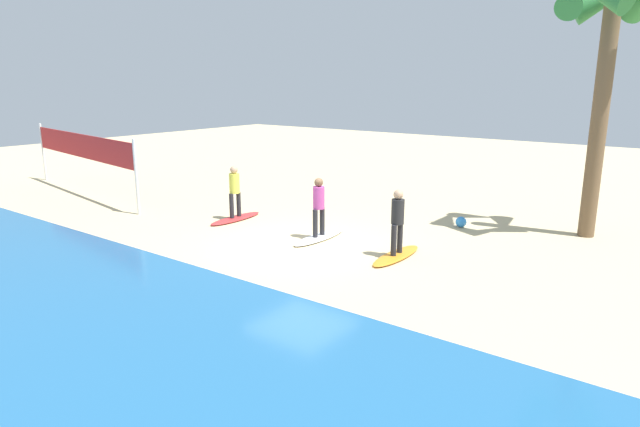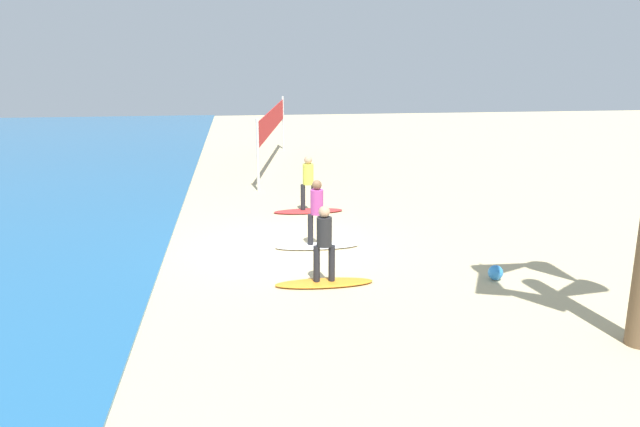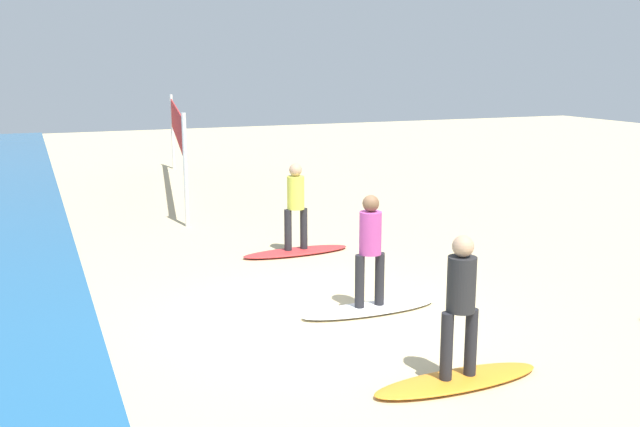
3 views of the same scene
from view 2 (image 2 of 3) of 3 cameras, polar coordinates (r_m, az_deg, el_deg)
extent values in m
plane|color=#CCB789|center=(16.00, -2.82, -3.11)|extent=(60.00, 60.00, 0.00)
ellipsoid|color=orange|center=(13.62, 0.37, -6.21)|extent=(0.58, 2.11, 0.09)
cylinder|color=#232328|center=(13.44, -0.30, -4.52)|extent=(0.14, 0.14, 0.78)
cylinder|color=#232328|center=(13.48, 1.05, -4.46)|extent=(0.14, 0.14, 0.78)
cylinder|color=#262628|center=(13.25, 0.38, -1.64)|extent=(0.32, 0.32, 0.62)
sphere|color=tan|center=(13.13, 0.39, 0.16)|extent=(0.24, 0.24, 0.24)
ellipsoid|color=white|center=(16.01, -0.28, -2.91)|extent=(0.56, 2.10, 0.09)
cylinder|color=#232328|center=(15.86, -0.85, -1.43)|extent=(0.14, 0.14, 0.78)
cylinder|color=#232328|center=(15.90, 0.29, -1.40)|extent=(0.14, 0.14, 0.78)
cylinder|color=#B74293|center=(15.70, -0.28, 1.04)|extent=(0.32, 0.32, 0.62)
sphere|color=brown|center=(15.60, -0.28, 2.57)|extent=(0.24, 0.24, 0.24)
ellipsoid|color=red|center=(19.29, -1.05, 0.23)|extent=(0.61, 2.11, 0.09)
cylinder|color=#232328|center=(19.16, -1.53, 1.47)|extent=(0.14, 0.14, 0.78)
cylinder|color=#232328|center=(19.20, -0.58, 1.50)|extent=(0.14, 0.14, 0.78)
cylinder|color=#E0E04C|center=(19.03, -1.07, 3.53)|extent=(0.32, 0.32, 0.62)
sphere|color=tan|center=(18.94, -1.07, 4.81)|extent=(0.24, 0.24, 0.24)
cylinder|color=silver|center=(21.95, -5.58, 5.21)|extent=(0.10, 0.10, 2.50)
cylinder|color=silver|center=(30.80, -3.33, 8.09)|extent=(0.10, 0.10, 2.50)
cube|color=red|center=(26.28, -4.29, 8.30)|extent=(8.89, 1.45, 0.90)
sphere|color=#338CE5|center=(14.37, 15.41, -5.11)|extent=(0.33, 0.33, 0.33)
camera|label=1|loc=(11.79, -64.45, 3.21)|focal=30.55mm
camera|label=3|loc=(6.90, -29.68, 1.20)|focal=40.33mm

